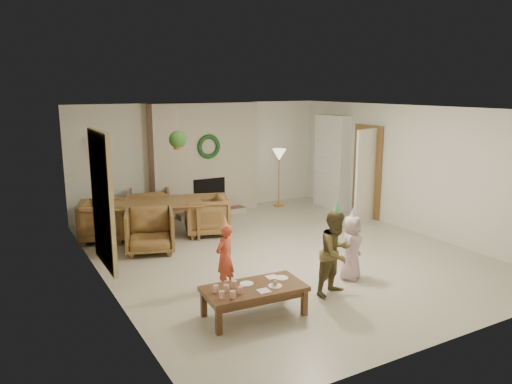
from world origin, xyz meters
TOP-DOWN VIEW (x-y plane):
  - floor at (0.00, 0.00)m, footprint 7.00×7.00m
  - ceiling at (0.00, 0.00)m, footprint 7.00×7.00m
  - wall_back at (0.00, 3.50)m, footprint 7.00×0.00m
  - wall_front at (0.00, -3.50)m, footprint 7.00×0.00m
  - wall_left at (-3.00, 0.00)m, footprint 0.00×7.00m
  - wall_right at (3.00, 0.00)m, footprint 0.00×7.00m
  - fireplace_mass at (0.00, 3.30)m, footprint 2.50×0.40m
  - fireplace_hearth at (0.00, 2.95)m, footprint 1.60×0.30m
  - fireplace_firebox at (0.00, 3.12)m, footprint 0.75×0.12m
  - fireplace_wreath at (0.00, 3.07)m, footprint 0.54×0.10m
  - floor_lamp_base at (1.80, 3.00)m, footprint 0.26×0.26m
  - floor_lamp_post at (1.80, 3.00)m, footprint 0.03×0.03m
  - floor_lamp_shade at (1.80, 3.00)m, footprint 0.33×0.33m
  - bookshelf_carcass at (2.84, 2.30)m, footprint 0.30×1.00m
  - bookshelf_shelf_a at (2.82, 2.30)m, footprint 0.30×0.92m
  - bookshelf_shelf_b at (2.82, 2.30)m, footprint 0.30×0.92m
  - bookshelf_shelf_c at (2.82, 2.30)m, footprint 0.30×0.92m
  - bookshelf_shelf_d at (2.82, 2.30)m, footprint 0.30×0.92m
  - books_row_lower at (2.80, 2.15)m, footprint 0.20×0.40m
  - books_row_mid at (2.80, 2.35)m, footprint 0.20×0.44m
  - books_row_upper at (2.80, 2.20)m, footprint 0.20×0.36m
  - door_frame at (2.96, 1.20)m, footprint 0.05×0.86m
  - door_leaf at (2.58, 0.82)m, footprint 0.77×0.32m
  - curtain_panel at (-2.96, 0.20)m, footprint 0.06×1.20m
  - dining_table at (-1.72, 2.02)m, footprint 2.21×1.64m
  - dining_chair_near at (-1.98, 1.19)m, footprint 1.03×1.05m
  - dining_chair_far at (-1.46, 2.85)m, footprint 1.03×1.05m
  - dining_chair_left at (-2.55, 2.28)m, footprint 1.05×1.03m
  - dining_chair_right at (-0.69, 1.70)m, footprint 1.05×1.03m
  - hanging_plant_cord at (-1.30, 1.50)m, footprint 0.01×0.01m
  - hanging_plant_pot at (-1.30, 1.50)m, footprint 0.16×0.16m
  - hanging_plant_foliage at (-1.30, 1.50)m, footprint 0.32×0.32m
  - coffee_table_top at (-1.60, -1.86)m, footprint 1.32×0.72m
  - coffee_table_apron at (-1.60, -1.86)m, footprint 1.21×0.62m
  - coffee_leg_fl at (-2.19, -2.08)m, footprint 0.07×0.07m
  - coffee_leg_fr at (-1.03, -2.16)m, footprint 0.07×0.07m
  - coffee_leg_bl at (-2.16, -1.56)m, footprint 0.07×0.07m
  - coffee_leg_br at (-1.00, -1.64)m, footprint 0.07×0.07m
  - cup_a at (-2.10, -1.97)m, footprint 0.07×0.07m
  - cup_b at (-2.08, -1.78)m, footprint 0.07×0.07m
  - cup_c at (-1.98, -2.03)m, footprint 0.07×0.07m
  - cup_d at (-1.97, -1.83)m, footprint 0.07×0.07m
  - cup_e at (-1.84, -1.96)m, footprint 0.07×0.07m
  - cup_f at (-1.83, -1.76)m, footprint 0.07×0.07m
  - plate_a at (-1.64, -1.74)m, footprint 0.19×0.19m
  - plate_b at (-1.36, -1.97)m, footprint 0.19×0.19m
  - plate_c at (-1.15, -1.79)m, footprint 0.19×0.19m
  - food_scoop at (-1.36, -1.97)m, footprint 0.07×0.07m
  - napkin_left at (-1.56, -2.04)m, footprint 0.16×0.16m
  - napkin_right at (-1.24, -1.70)m, footprint 0.16×0.16m
  - child_red at (-1.55, -0.92)m, footprint 0.42×0.37m
  - party_hat_red at (-1.55, -0.92)m, footprint 0.15×0.15m
  - child_plaid at (-0.27, -1.80)m, footprint 0.68×0.59m
  - party_hat_plaid at (-0.27, -1.80)m, footprint 0.16×0.16m
  - child_pink at (0.28, -1.49)m, footprint 0.57×0.52m
  - party_hat_pink at (0.28, -1.49)m, footprint 0.17×0.17m

SIDE VIEW (x-z plane):
  - floor at x=0.00m, z-range 0.00..0.00m
  - floor_lamp_base at x=1.80m, z-range 0.00..0.03m
  - fireplace_hearth at x=0.00m, z-range 0.00..0.12m
  - coffee_leg_fl at x=-2.19m, z-range 0.00..0.33m
  - coffee_leg_fr at x=-1.03m, z-range 0.00..0.33m
  - coffee_leg_bl at x=-2.16m, z-range 0.00..0.33m
  - coffee_leg_br at x=-1.00m, z-range 0.00..0.33m
  - coffee_table_apron at x=-1.60m, z-range 0.26..0.33m
  - dining_table at x=-1.72m, z-range 0.00..0.69m
  - coffee_table_top at x=-1.60m, z-range 0.33..0.39m
  - dining_chair_near at x=-1.98m, z-range 0.00..0.77m
  - dining_chair_far at x=-1.46m, z-range 0.00..0.77m
  - dining_chair_left at x=-2.55m, z-range 0.00..0.77m
  - dining_chair_right at x=-0.69m, z-range 0.00..0.77m
  - napkin_left at x=-1.56m, z-range 0.39..0.40m
  - napkin_right at x=-1.24m, z-range 0.39..0.40m
  - plate_a at x=-1.64m, z-range 0.39..0.40m
  - plate_b at x=-1.36m, z-range 0.39..0.40m
  - plate_c at x=-1.15m, z-range 0.39..0.40m
  - food_scoop at x=-1.36m, z-range 0.40..0.47m
  - cup_a at x=-2.10m, z-range 0.39..0.48m
  - cup_b at x=-2.08m, z-range 0.39..0.48m
  - cup_c at x=-1.98m, z-range 0.39..0.48m
  - cup_d at x=-1.97m, z-range 0.39..0.48m
  - cup_e at x=-1.84m, z-range 0.39..0.48m
  - cup_f at x=-1.83m, z-range 0.39..0.48m
  - fireplace_firebox at x=0.00m, z-range 0.07..0.82m
  - bookshelf_shelf_a at x=2.82m, z-range 0.43..0.47m
  - child_red at x=-1.55m, z-range 0.00..0.97m
  - child_pink at x=0.28m, z-range 0.00..0.98m
  - books_row_lower at x=2.80m, z-range 0.47..0.71m
  - child_plaid at x=-0.27m, z-range 0.00..1.20m
  - floor_lamp_post at x=1.80m, z-range 0.02..1.28m
  - bookshelf_shelf_b at x=2.82m, z-range 0.83..0.86m
  - books_row_mid at x=2.80m, z-range 0.87..1.11m
  - door_leaf at x=2.58m, z-range 0.00..2.00m
  - party_hat_red at x=-1.55m, z-range 0.91..1.10m
  - door_frame at x=2.96m, z-range 0.00..2.04m
  - party_hat_pink at x=0.28m, z-range 0.93..1.11m
  - bookshelf_carcass at x=2.84m, z-range 0.00..2.20m
  - party_hat_plaid at x=-0.27m, z-range 1.15..1.34m
  - wall_back at x=0.00m, z-range -2.25..4.75m
  - wall_front at x=0.00m, z-range -2.25..4.75m
  - wall_left at x=-3.00m, z-range -2.25..4.75m
  - wall_right at x=3.00m, z-range -2.25..4.75m
  - fireplace_mass at x=0.00m, z-range 0.00..2.50m
  - bookshelf_shelf_c at x=2.82m, z-range 1.24..1.26m
  - curtain_panel at x=-2.96m, z-range 0.25..2.25m
  - floor_lamp_shade at x=1.80m, z-range 1.12..1.40m
  - books_row_upper at x=2.80m, z-range 1.27..1.49m
  - fireplace_wreath at x=0.00m, z-range 1.28..1.82m
  - bookshelf_shelf_d at x=2.82m, z-range 1.64..1.66m
  - hanging_plant_pot at x=-1.30m, z-range 1.74..1.86m
  - hanging_plant_foliage at x=-1.30m, z-range 1.76..2.08m
  - hanging_plant_cord at x=-1.30m, z-range 1.80..2.50m
  - ceiling at x=0.00m, z-range 2.50..2.50m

